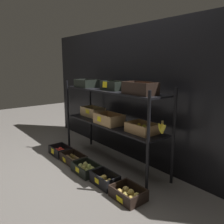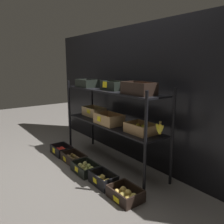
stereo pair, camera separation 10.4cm
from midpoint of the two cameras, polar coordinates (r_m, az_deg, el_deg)
The scene contains 8 objects.
ground_plane at distance 3.17m, azimuth 0.96°, elevation -12.80°, with size 10.00×10.00×0.00m, color #605B56.
storefront_wall at distance 3.17m, azimuth 6.84°, elevation 4.38°, with size 4.04×0.12×1.83m, color black.
display_rack at distance 2.93m, azimuth 1.03°, elevation 1.02°, with size 1.75×0.44×1.14m.
crate_ground_apple_red at distance 3.55m, azimuth -11.69°, elevation -9.46°, with size 0.33×0.24×0.13m.
crate_ground_kiwi at distance 3.25m, azimuth -8.65°, elevation -11.47°, with size 0.38×0.24×0.12m.
crate_ground_pear at distance 2.93m, azimuth -5.58°, elevation -13.90°, with size 0.35×0.25×0.12m.
crate_ground_apple_gold at distance 2.66m, azimuth -1.07°, elevation -16.70°, with size 0.33×0.21×0.14m.
crate_ground_rightmost_apple_gold at distance 2.43m, azimuth 4.66°, elevation -19.93°, with size 0.33×0.26×0.12m.
Camera 2 is at (2.31, -1.72, 1.32)m, focal length 36.49 mm.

